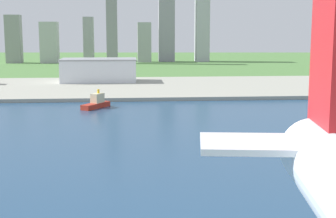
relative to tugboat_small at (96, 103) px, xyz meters
The scene contains 6 objects.
ground_plane 98.85m from the tugboat_small, 75.40° to the right, with size 2400.00×2400.00×0.00m, color #4D7A3C.
water_bay 157.62m from the tugboat_small, 80.91° to the right, with size 840.00×360.00×0.15m, color navy.
industrial_pier 97.64m from the tugboat_small, 75.22° to the left, with size 840.00×140.00×2.50m, color #9E9D8F.
tugboat_small is the anchor object (origin of this frame).
warehouse_main 127.97m from the tugboat_small, 92.37° to the left, with size 62.24×34.97×19.14m.
distant_skyline 421.04m from the tugboat_small, 88.21° to the left, with size 281.89×74.32×148.79m.
Camera 1 is at (-6.67, 107.21, 45.21)m, focal length 53.03 mm.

